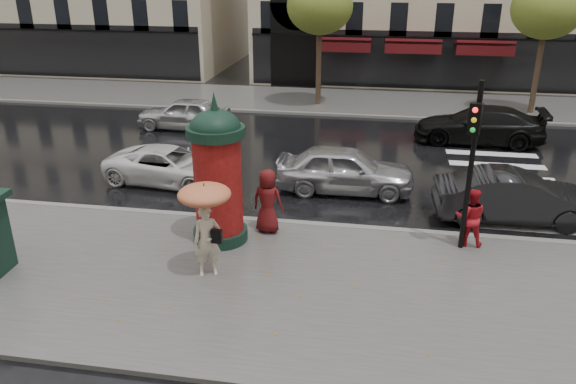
% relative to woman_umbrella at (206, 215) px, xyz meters
% --- Properties ---
extents(ground, '(160.00, 160.00, 0.00)m').
position_rel_woman_umbrella_xyz_m(ground, '(2.51, 0.31, -1.73)').
color(ground, black).
rests_on(ground, ground).
extents(near_sidewalk, '(90.00, 7.00, 0.12)m').
position_rel_woman_umbrella_xyz_m(near_sidewalk, '(2.51, -0.19, -1.67)').
color(near_sidewalk, '#474744').
rests_on(near_sidewalk, ground).
extents(far_sidewalk, '(90.00, 6.00, 0.12)m').
position_rel_woman_umbrella_xyz_m(far_sidewalk, '(2.51, 19.31, -1.67)').
color(far_sidewalk, '#474744').
rests_on(far_sidewalk, ground).
extents(near_kerb, '(90.00, 0.25, 0.14)m').
position_rel_woman_umbrella_xyz_m(near_kerb, '(2.51, 3.31, -1.66)').
color(near_kerb, slate).
rests_on(near_kerb, ground).
extents(far_kerb, '(90.00, 0.25, 0.14)m').
position_rel_woman_umbrella_xyz_m(far_kerb, '(2.51, 16.31, -1.66)').
color(far_kerb, slate).
rests_on(far_kerb, ground).
extents(zebra_crossing, '(3.60, 11.75, 0.01)m').
position_rel_woman_umbrella_xyz_m(zebra_crossing, '(8.51, 9.91, -1.72)').
color(zebra_crossing, silver).
rests_on(zebra_crossing, ground).
extents(tree_far_left, '(3.40, 3.40, 6.64)m').
position_rel_woman_umbrella_xyz_m(tree_far_left, '(0.51, 18.31, 3.44)').
color(tree_far_left, '#38281C').
rests_on(tree_far_left, ground).
extents(tree_far_right, '(3.40, 3.40, 6.64)m').
position_rel_woman_umbrella_xyz_m(tree_far_right, '(11.51, 18.31, 3.44)').
color(tree_far_right, '#38281C').
rests_on(tree_far_right, ground).
extents(woman_umbrella, '(1.27, 1.27, 2.44)m').
position_rel_woman_umbrella_xyz_m(woman_umbrella, '(0.00, 0.00, 0.00)').
color(woman_umbrella, beige).
rests_on(woman_umbrella, near_sidewalk).
extents(woman_red, '(0.82, 0.65, 1.63)m').
position_rel_woman_umbrella_xyz_m(woman_red, '(6.51, 2.71, -0.79)').
color(woman_red, red).
rests_on(woman_red, near_sidewalk).
extents(man_burgundy, '(1.00, 0.75, 1.86)m').
position_rel_woman_umbrella_xyz_m(man_burgundy, '(0.96, 2.60, -0.68)').
color(man_burgundy, '#571113').
rests_on(man_burgundy, near_sidewalk).
extents(morris_column, '(1.54, 1.54, 4.15)m').
position_rel_woman_umbrella_xyz_m(morris_column, '(-0.24, 1.87, 0.38)').
color(morris_column, black).
rests_on(morris_column, near_sidewalk).
extents(traffic_light, '(0.34, 0.45, 4.53)m').
position_rel_woman_umbrella_xyz_m(traffic_light, '(6.28, 2.42, 1.14)').
color(traffic_light, black).
rests_on(traffic_light, near_sidewalk).
extents(car_silver, '(4.68, 1.94, 1.58)m').
position_rel_woman_umbrella_xyz_m(car_silver, '(2.86, 6.28, -0.93)').
color(car_silver, '#B8B8BD').
rests_on(car_silver, ground).
extents(car_darkgrey, '(4.78, 1.90, 1.55)m').
position_rel_woman_umbrella_xyz_m(car_darkgrey, '(8.07, 4.75, -0.95)').
color(car_darkgrey, black).
rests_on(car_darkgrey, ground).
extents(car_white, '(4.78, 2.64, 1.27)m').
position_rel_woman_umbrella_xyz_m(car_white, '(-3.29, 6.06, -1.09)').
color(car_white, white).
rests_on(car_white, ground).
extents(car_black, '(5.49, 2.41, 1.57)m').
position_rel_woman_umbrella_xyz_m(car_black, '(8.14, 12.83, -0.94)').
color(car_black, black).
rests_on(car_black, ground).
extents(car_far_silver, '(4.41, 1.92, 1.48)m').
position_rel_woman_umbrella_xyz_m(car_far_silver, '(-5.11, 12.75, -0.99)').
color(car_far_silver, '#BCBCC1').
rests_on(car_far_silver, ground).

